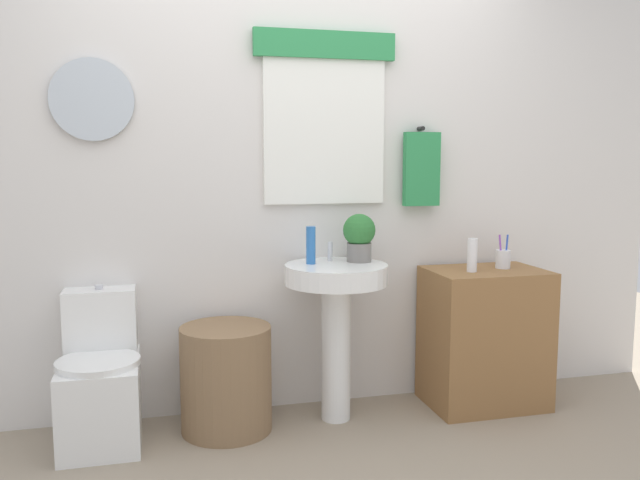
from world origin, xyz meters
TOP-DOWN VIEW (x-y plane):
  - back_wall at (0.00, 1.15)m, footprint 4.40×0.18m
  - toilet at (-0.98, 0.88)m, footprint 0.38×0.51m
  - laundry_hamper at (-0.39, 0.85)m, footprint 0.45×0.45m
  - pedestal_sink at (0.18, 0.85)m, footprint 0.52×0.52m
  - faucet at (0.18, 0.97)m, footprint 0.03×0.03m
  - wooden_cabinet at (1.02, 0.85)m, footprint 0.62×0.44m
  - soap_bottle at (0.06, 0.90)m, footprint 0.05×0.05m
  - potted_plant at (0.32, 0.91)m, footprint 0.17×0.17m
  - lotion_bottle at (0.91, 0.81)m, footprint 0.05×0.05m
  - toothbrush_cup at (1.13, 0.87)m, footprint 0.08×0.08m

SIDE VIEW (x-z plane):
  - laundry_hamper at x=-0.39m, z-range 0.00..0.53m
  - toilet at x=-0.98m, z-range -0.09..0.65m
  - wooden_cabinet at x=1.02m, z-range 0.00..0.75m
  - pedestal_sink at x=0.18m, z-range 0.21..1.02m
  - toothbrush_cup at x=1.13m, z-range 0.71..0.90m
  - lotion_bottle at x=0.91m, z-range 0.75..0.93m
  - faucet at x=0.18m, z-range 0.81..0.91m
  - soap_bottle at x=0.06m, z-range 0.81..1.00m
  - potted_plant at x=0.32m, z-range 0.82..1.07m
  - back_wall at x=0.00m, z-range 0.01..2.61m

